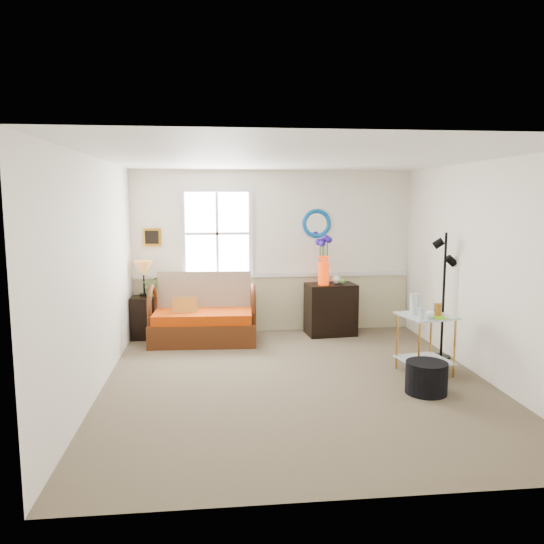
{
  "coord_description": "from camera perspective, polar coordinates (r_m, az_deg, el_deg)",
  "views": [
    {
      "loc": [
        -0.95,
        -5.97,
        2.15
      ],
      "look_at": [
        -0.23,
        0.57,
        1.24
      ],
      "focal_mm": 35.0,
      "sensor_mm": 36.0,
      "label": 1
    }
  ],
  "objects": [
    {
      "name": "side_table",
      "position": [
        6.86,
        16.14,
        -7.47
      ],
      "size": [
        0.68,
        0.68,
        0.74
      ],
      "primitive_type": null,
      "rotation": [
        0.0,
        0.0,
        0.19
      ],
      "color": "#BE842D",
      "rests_on": "floor"
    },
    {
      "name": "floor",
      "position": [
        6.42,
        2.68,
        -11.68
      ],
      "size": [
        4.5,
        5.0,
        0.01
      ],
      "primitive_type": "cube",
      "color": "brown",
      "rests_on": "ground"
    },
    {
      "name": "flower_vase",
      "position": [
        8.28,
        5.59,
        1.21
      ],
      "size": [
        0.24,
        0.24,
        0.75
      ],
      "primitive_type": null,
      "rotation": [
        0.0,
        0.0,
        0.08
      ],
      "color": "red",
      "rests_on": "cabinet"
    },
    {
      "name": "throw_pillow",
      "position": [
        7.99,
        -9.36,
        -3.99
      ],
      "size": [
        0.38,
        0.16,
        0.37
      ],
      "primitive_type": null,
      "rotation": [
        0.0,
        0.0,
        0.19
      ],
      "color": "#BE6515",
      "rests_on": "loveseat"
    },
    {
      "name": "table_lamp",
      "position": [
        8.36,
        -13.62,
        -0.71
      ],
      "size": [
        0.35,
        0.35,
        0.55
      ],
      "primitive_type": null,
      "rotation": [
        0.0,
        0.0,
        0.19
      ],
      "color": "#C07834",
      "rests_on": "lamp_stand"
    },
    {
      "name": "walls",
      "position": [
        6.1,
        2.76,
        -0.11
      ],
      "size": [
        4.51,
        5.01,
        2.6
      ],
      "color": "white",
      "rests_on": "floor"
    },
    {
      "name": "loveseat",
      "position": [
        8.04,
        -7.42,
        -3.92
      ],
      "size": [
        1.61,
        0.96,
        1.02
      ],
      "primitive_type": null,
      "rotation": [
        0.0,
        0.0,
        -0.05
      ],
      "color": "#4F2210",
      "rests_on": "floor"
    },
    {
      "name": "ceiling",
      "position": [
        6.06,
        2.84,
        12.15
      ],
      "size": [
        4.5,
        5.0,
        0.01
      ],
      "primitive_type": "cube",
      "color": "white",
      "rests_on": "walls"
    },
    {
      "name": "potted_plant",
      "position": [
        8.33,
        -12.74,
        -1.77
      ],
      "size": [
        0.36,
        0.38,
        0.25
      ],
      "primitive_type": "imported",
      "rotation": [
        0.0,
        0.0,
        -0.26
      ],
      "color": "#447830",
      "rests_on": "lamp_stand"
    },
    {
      "name": "floor_lamp",
      "position": [
        7.47,
        17.97,
        -2.48
      ],
      "size": [
        0.32,
        0.32,
        1.71
      ],
      "primitive_type": null,
      "rotation": [
        0.0,
        0.0,
        -0.38
      ],
      "color": "black",
      "rests_on": "floor"
    },
    {
      "name": "picture",
      "position": [
        8.53,
        -12.8,
        3.68
      ],
      "size": [
        0.28,
        0.03,
        0.28
      ],
      "primitive_type": "cube",
      "color": "#BC7B1A",
      "rests_on": "walls"
    },
    {
      "name": "lamp_stand",
      "position": [
        8.45,
        -13.63,
        -4.78
      ],
      "size": [
        0.37,
        0.37,
        0.65
      ],
      "primitive_type": null,
      "rotation": [
        0.0,
        0.0,
        -0.01
      ],
      "color": "black",
      "rests_on": "floor"
    },
    {
      "name": "cabinet",
      "position": [
        8.48,
        6.32,
        -4.0
      ],
      "size": [
        0.8,
        0.56,
        0.81
      ],
      "primitive_type": null,
      "rotation": [
        0.0,
        0.0,
        0.09
      ],
      "color": "black",
      "rests_on": "floor"
    },
    {
      "name": "tabletop_items",
      "position": [
        6.71,
        16.38,
        -3.41
      ],
      "size": [
        0.54,
        0.54,
        0.27
      ],
      "primitive_type": null,
      "rotation": [
        0.0,
        0.0,
        0.24
      ],
      "color": "silver",
      "rests_on": "side_table"
    },
    {
      "name": "ottoman",
      "position": [
        6.24,
        16.27,
        -10.85
      ],
      "size": [
        0.58,
        0.58,
        0.36
      ],
      "primitive_type": "cylinder",
      "rotation": [
        0.0,
        0.0,
        -0.31
      ],
      "color": "black",
      "rests_on": "floor"
    },
    {
      "name": "chair_rail",
      "position": [
        8.58,
        0.17,
        -0.33
      ],
      "size": [
        4.46,
        0.04,
        0.06
      ],
      "primitive_type": "cube",
      "color": "silver",
      "rests_on": "walls"
    },
    {
      "name": "wainscot",
      "position": [
        8.67,
        0.16,
        -3.4
      ],
      "size": [
        4.46,
        0.02,
        0.9
      ],
      "primitive_type": "cube",
      "color": "tan",
      "rests_on": "walls"
    },
    {
      "name": "window",
      "position": [
        8.46,
        -5.92,
        4.14
      ],
      "size": [
        1.14,
        0.06,
        1.44
      ],
      "primitive_type": null,
      "color": "white",
      "rests_on": "walls"
    },
    {
      "name": "mirror",
      "position": [
        8.62,
        4.81,
        5.22
      ],
      "size": [
        0.47,
        0.07,
        0.47
      ],
      "primitive_type": "torus",
      "rotation": [
        1.57,
        0.0,
        0.0
      ],
      "color": "#0B6DB4",
      "rests_on": "walls"
    }
  ]
}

